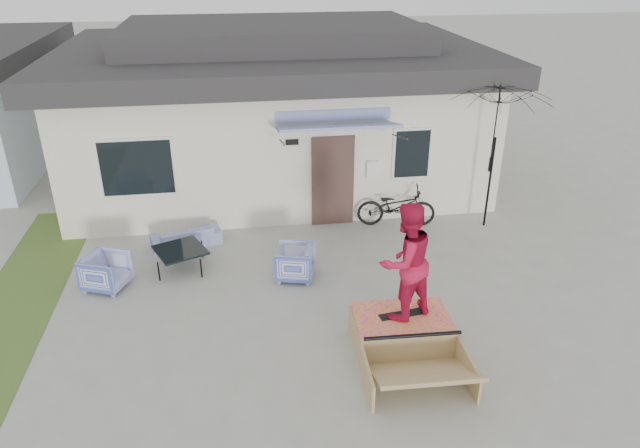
{
  "coord_description": "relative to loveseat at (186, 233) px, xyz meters",
  "views": [
    {
      "loc": [
        -1.13,
        -7.55,
        5.88
      ],
      "look_at": [
        0.3,
        1.8,
        1.3
      ],
      "focal_mm": 32.72,
      "sensor_mm": 36.0,
      "label": 1
    }
  ],
  "objects": [
    {
      "name": "skater",
      "position": [
        3.62,
        -3.94,
        1.23
      ],
      "size": [
        1.15,
        1.04,
        1.93
      ],
      "primitive_type": "imported",
      "rotation": [
        0.0,
        0.0,
        3.54
      ],
      "color": "#BF163D",
      "rests_on": "skateboard"
    },
    {
      "name": "loveseat",
      "position": [
        0.0,
        0.0,
        0.0
      ],
      "size": [
        1.52,
        0.78,
        0.57
      ],
      "primitive_type": "imported",
      "rotation": [
        0.0,
        0.0,
        3.4
      ],
      "color": "#3046A9",
      "rests_on": "ground"
    },
    {
      "name": "grass_strip",
      "position": [
        -2.92,
        -1.86,
        -0.28
      ],
      "size": [
        1.4,
        8.0,
        0.01
      ],
      "primitive_type": "cube",
      "color": "#426028",
      "rests_on": "ground"
    },
    {
      "name": "skate_ramp",
      "position": [
        3.62,
        -3.99,
        -0.03
      ],
      "size": [
        1.59,
        2.07,
        0.5
      ],
      "primitive_type": null,
      "rotation": [
        0.0,
        0.0,
        -0.04
      ],
      "color": "tan",
      "rests_on": "ground"
    },
    {
      "name": "ground",
      "position": [
        2.28,
        -3.86,
        -0.28
      ],
      "size": [
        90.0,
        90.0,
        0.0
      ],
      "primitive_type": "plane",
      "color": "#9C9C91",
      "rests_on": "ground"
    },
    {
      "name": "house",
      "position": [
        2.28,
        4.13,
        1.66
      ],
      "size": [
        10.8,
        8.49,
        4.1
      ],
      "color": "#EBE1C5",
      "rests_on": "ground"
    },
    {
      "name": "armchair_right",
      "position": [
        2.15,
        -1.68,
        0.08
      ],
      "size": [
        0.83,
        0.86,
        0.73
      ],
      "primitive_type": "imported",
      "rotation": [
        0.0,
        0.0,
        -1.83
      ],
      "color": "#3046A9",
      "rests_on": "ground"
    },
    {
      "name": "skateboard",
      "position": [
        3.62,
        -3.94,
        0.24
      ],
      "size": [
        0.76,
        0.28,
        0.05
      ],
      "primitive_type": "cube",
      "rotation": [
        0.0,
        0.0,
        0.13
      ],
      "color": "black",
      "rests_on": "skate_ramp"
    },
    {
      "name": "armchair_left",
      "position": [
        -1.38,
        -1.51,
        0.09
      ],
      "size": [
        0.91,
        0.94,
        0.75
      ],
      "primitive_type": "imported",
      "rotation": [
        0.0,
        0.0,
        1.19
      ],
      "color": "#3046A9",
      "rests_on": "ground"
    },
    {
      "name": "bicycle",
      "position": [
        4.7,
        0.28,
        0.28
      ],
      "size": [
        1.85,
        0.93,
        1.13
      ],
      "primitive_type": "imported",
      "rotation": [
        0.0,
        0.0,
        1.39
      ],
      "color": "black",
      "rests_on": "ground"
    },
    {
      "name": "coffee_table",
      "position": [
        -0.04,
        -1.01,
        -0.06
      ],
      "size": [
        1.18,
        1.18,
        0.44
      ],
      "primitive_type": "cube",
      "rotation": [
        0.0,
        0.0,
        0.41
      ],
      "color": "black",
      "rests_on": "ground"
    },
    {
      "name": "patio_umbrella",
      "position": [
        6.72,
        -0.04,
        1.46
      ],
      "size": [
        2.63,
        2.51,
        2.2
      ],
      "color": "black",
      "rests_on": "ground"
    }
  ]
}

